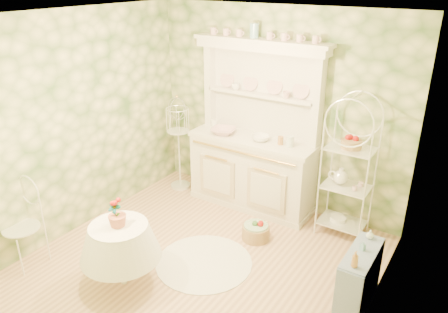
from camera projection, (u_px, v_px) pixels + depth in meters
The scene contains 22 objects.
floor at pixel (200, 264), 4.97m from camera, with size 3.60×3.60×0.00m, color #DAB088.
ceiling at pixel (194, 16), 3.90m from camera, with size 3.60×3.60×0.00m, color white.
wall_left at pixel (78, 124), 5.33m from camera, with size 3.60×3.60×0.00m, color beige.
wall_right at pixel (377, 202), 3.54m from camera, with size 3.60×3.60×0.00m, color beige.
wall_back at pixel (277, 111), 5.83m from camera, with size 3.60×3.60×0.00m, color beige.
wall_front at pixel (46, 239), 3.04m from camera, with size 3.60×3.60×0.00m, color beige.
kitchen_dresser at pixel (253, 128), 5.79m from camera, with size 1.87×0.61×2.29m, color white.
bakers_rack at pixel (348, 171), 5.22m from camera, with size 0.54×0.39×1.74m, color white.
side_shelf at pixel (359, 280), 4.27m from camera, with size 0.25×0.68×0.58m, color #7C8FBB.
round_table at pixel (121, 255), 4.52m from camera, with size 0.66×0.66×0.72m, color white.
cafe_chair at pixel (22, 233), 4.85m from camera, with size 0.35×0.35×0.76m, color white.
birdcage_stand at pixel (179, 144), 6.46m from camera, with size 0.33×0.33×1.40m, color white.
floor_basket at pixel (256, 231), 5.39m from camera, with size 0.36×0.36×0.23m, color tan.
lace_rug at pixel (204, 262), 4.98m from camera, with size 1.10×1.10×0.01m, color white.
bowl_floral at pixel (223, 133), 5.98m from camera, with size 0.33×0.33×0.08m, color white.
bowl_white at pixel (260, 140), 5.74m from camera, with size 0.24×0.24×0.08m, color white.
cup_left at pixel (236, 88), 5.91m from camera, with size 0.12×0.12×0.09m, color white.
cup_right at pixel (286, 96), 5.53m from camera, with size 0.10×0.10×0.09m, color white.
potted_geranium at pixel (115, 214), 4.33m from camera, with size 0.14×0.10×0.27m, color #3F7238.
bottle_amber at pixel (355, 261), 3.91m from camera, with size 0.06×0.06×0.16m, color #AD7736.
bottle_blue at pixel (363, 246), 4.16m from camera, with size 0.04×0.04×0.09m, color #7DB1C5.
bottle_glass at pixel (370, 236), 4.34m from camera, with size 0.08×0.08×0.10m, color silver.
Camera 1 is at (2.44, -3.29, 3.08)m, focal length 35.00 mm.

